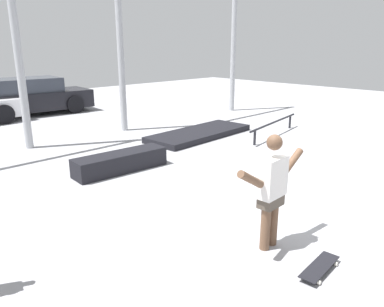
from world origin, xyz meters
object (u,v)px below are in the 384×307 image
Objects in this scene: grind_rail at (274,124)px; parked_car_black at (31,97)px; skateboard at (320,267)px; grind_box at (121,162)px; skateboarder at (272,188)px; manual_pad at (200,133)px.

grind_rail is 0.71× the size of parked_car_black.
grind_rail is 9.40m from parked_car_black.
skateboard is 13.12m from parked_car_black.
skateboarder is at bearing -95.09° from grind_box.
parked_car_black is (-2.08, 7.11, 0.60)m from manual_pad.
grind_box is (0.41, 4.84, 0.14)m from skateboard.
grind_box is 5.13m from grind_rail.
grind_rail is (1.63, -1.52, 0.28)m from manual_pad.
skateboarder is 1.11m from skateboard.
skateboard is at bearing -93.51° from parked_car_black.
grind_rail is at bearing 31.64° from skateboarder.
manual_pad is at bearing 51.45° from skateboarder.
skateboarder is 6.55m from grind_rail.
grind_box is at bearing -95.32° from parked_car_black.
grind_box is (0.36, 4.06, -0.66)m from skateboarder.
grind_rail reaches higher than skateboard.
skateboard is at bearing -141.78° from grind_rail.
grind_box is 8.27m from parked_car_black.
manual_pad is 7.44m from parked_car_black.
skateboarder is 0.76× the size of grind_box.
parked_car_black is at bearing 80.27° from skateboarder.
manual_pad is at bearing 136.97° from grind_rail.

